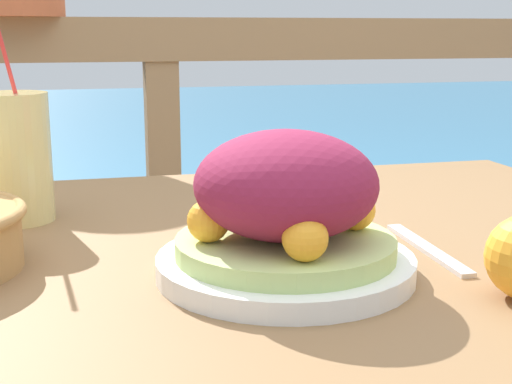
% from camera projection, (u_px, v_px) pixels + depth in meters
% --- Properties ---
extents(patio_table, '(1.09, 0.81, 0.74)m').
position_uv_depth(patio_table, '(250.00, 331.00, 0.81)').
color(patio_table, olive).
rests_on(patio_table, ground_plane).
extents(railing_fence, '(2.80, 0.08, 1.00)m').
position_uv_depth(railing_fence, '(162.00, 132.00, 1.55)').
color(railing_fence, '#937551').
rests_on(railing_fence, ground_plane).
extents(sea_backdrop, '(12.00, 4.00, 0.50)m').
position_uv_depth(sea_backdrop, '(113.00, 161.00, 4.03)').
color(sea_backdrop, teal).
rests_on(sea_backdrop, ground_plane).
extents(salad_plate, '(0.25, 0.25, 0.14)m').
position_uv_depth(salad_plate, '(285.00, 214.00, 0.67)').
color(salad_plate, white).
rests_on(salad_plate, patio_table).
extents(drink_glass, '(0.09, 0.09, 0.25)m').
position_uv_depth(drink_glass, '(15.00, 158.00, 0.86)').
color(drink_glass, '#DBCC7F').
rests_on(drink_glass, patio_table).
extents(fork, '(0.02, 0.18, 0.00)m').
position_uv_depth(fork, '(427.00, 248.00, 0.76)').
color(fork, silver).
rests_on(fork, patio_table).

